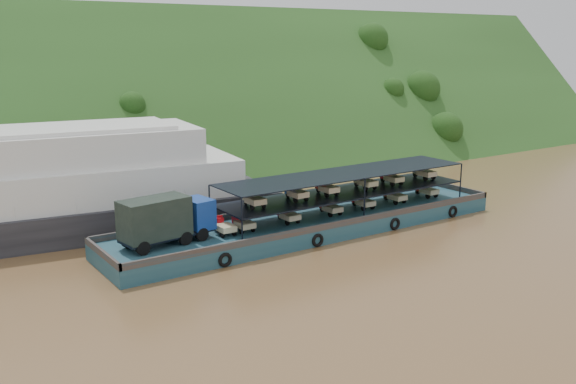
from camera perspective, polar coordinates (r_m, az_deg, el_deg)
ground at (r=52.40m, az=3.66°, el=-3.75°), size 160.00×160.00×0.00m
hillside at (r=82.97m, az=-11.76°, el=2.35°), size 140.00×39.60×39.60m
cargo_barge at (r=51.95m, az=1.04°, el=-2.53°), size 35.00×7.18×4.68m
passenger_ferry at (r=55.11m, az=-23.52°, el=0.03°), size 43.78×16.52×8.65m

